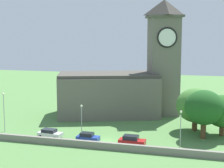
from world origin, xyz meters
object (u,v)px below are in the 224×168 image
object	(u,v)px
streetlamp_central	(181,122)
tree_riverside_west	(223,111)
streetlamp_west_end	(4,106)
tree_riverside_east	(204,108)
car_blue	(88,137)
car_white	(50,133)
tree_by_tower	(195,105)
car_red	(132,141)
streetlamp_west_mid	(82,115)
church	(125,83)

from	to	relation	value
streetlamp_central	tree_riverside_west	size ratio (longest dim) A/B	0.81
streetlamp_west_end	tree_riverside_east	xyz separation A→B (m)	(37.64, 5.80, 0.66)
car_blue	tree_riverside_east	size ratio (longest dim) A/B	0.45
streetlamp_central	car_blue	bearing A→B (deg)	-173.87
car_white	streetlamp_west_end	size ratio (longest dim) A/B	0.60
tree_riverside_east	tree_by_tower	distance (m)	5.64
car_white	car_red	distance (m)	15.67
streetlamp_central	tree_riverside_east	size ratio (longest dim) A/B	0.70
car_blue	streetlamp_central	size ratio (longest dim) A/B	0.65
streetlamp_west_end	streetlamp_west_mid	world-z (taller)	streetlamp_west_end
tree_riverside_east	car_blue	bearing A→B (deg)	-157.91
streetlamp_central	tree_riverside_west	world-z (taller)	tree_riverside_west
streetlamp_west_end	tree_by_tower	world-z (taller)	tree_by_tower
tree_by_tower	car_white	bearing A→B (deg)	-153.66
streetlamp_west_mid	streetlamp_central	distance (m)	18.03
streetlamp_west_end	car_red	bearing A→B (deg)	-5.31
church	tree_by_tower	size ratio (longest dim) A/B	3.60
streetlamp_west_end	streetlamp_west_mid	distance (m)	16.03
church	car_blue	world-z (taller)	church
car_white	tree_by_tower	size ratio (longest dim) A/B	0.55
streetlamp_west_mid	tree_riverside_east	xyz separation A→B (m)	(21.63, 5.50, 1.56)
car_white	tree_riverside_west	bearing A→B (deg)	18.35
streetlamp_west_mid	tree_riverside_east	size ratio (longest dim) A/B	0.69
church	tree_by_tower	xyz separation A→B (m)	(16.87, -10.28, -2.57)
church	tree_riverside_west	bearing A→B (deg)	-30.11
car_blue	tree_riverside_west	world-z (taller)	tree_riverside_west
car_red	tree_riverside_west	world-z (taller)	tree_riverside_west
tree_riverside_west	car_blue	bearing A→B (deg)	-154.78
car_blue	streetlamp_central	xyz separation A→B (m)	(15.97, 1.71, 3.38)
car_blue	streetlamp_west_end	xyz separation A→B (m)	(-18.05, 2.15, 4.23)
streetlamp_west_mid	tree_by_tower	distance (m)	22.63
tree_by_tower	tree_riverside_west	bearing A→B (deg)	-25.73
church	car_white	xyz separation A→B (m)	(-8.56, -22.87, -6.80)
car_red	tree_riverside_east	xyz separation A→B (m)	(11.56, 8.22, 4.79)
streetlamp_central	tree_riverside_west	distance (m)	11.44
church	tree_riverside_east	size ratio (longest dim) A/B	3.39
car_white	streetlamp_central	bearing A→B (deg)	2.55
car_blue	tree_by_tower	xyz separation A→B (m)	(17.81, 13.25, 4.19)
car_white	streetlamp_west_mid	distance (m)	6.74
car_white	tree_riverside_west	distance (m)	32.41
church	car_white	distance (m)	25.35
streetlamp_central	car_white	bearing A→B (deg)	-177.45
tree_by_tower	church	bearing A→B (deg)	148.64
tree_riverside_west	tree_by_tower	xyz separation A→B (m)	(-5.11, 2.46, 0.37)
tree_by_tower	tree_riverside_east	bearing A→B (deg)	-71.56
car_white	tree_riverside_east	distance (m)	28.59
church	car_blue	distance (m)	24.51
car_blue	streetlamp_central	distance (m)	16.41
streetlamp_west_mid	tree_riverside_west	world-z (taller)	tree_riverside_west
church	streetlamp_west_end	size ratio (longest dim) A/B	3.93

